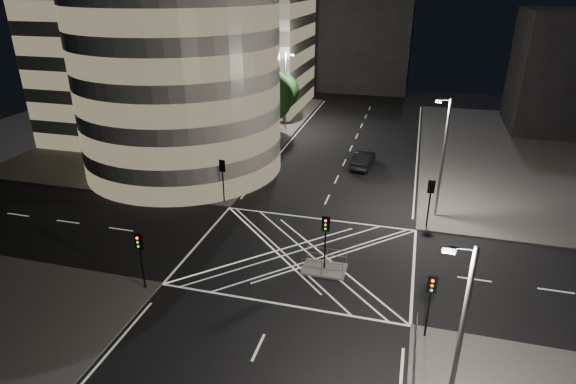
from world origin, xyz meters
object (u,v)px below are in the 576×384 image
(street_lamp_left_near, at_px, (236,127))
(traffic_signal_fl, at_px, (223,173))
(street_lamp_right_far, at_px, (442,155))
(sedan, at_px, (363,160))
(central_island, at_px, (324,269))
(traffic_signal_nr, at_px, (430,295))
(traffic_signal_island, at_px, (326,233))
(traffic_signal_nl, at_px, (140,251))
(street_lamp_left_far, at_px, (286,89))
(street_lamp_right_near, at_px, (456,350))
(traffic_signal_fr, at_px, (430,195))

(street_lamp_left_near, bearing_deg, traffic_signal_fl, -83.03)
(street_lamp_right_far, distance_m, sedan, 13.39)
(street_lamp_left_near, height_order, street_lamp_right_far, same)
(traffic_signal_fl, height_order, street_lamp_left_near, street_lamp_left_near)
(central_island, bearing_deg, street_lamp_right_far, 54.70)
(central_island, relative_size, traffic_signal_fl, 0.75)
(traffic_signal_fl, relative_size, traffic_signal_nr, 1.00)
(traffic_signal_fl, xyz_separation_m, traffic_signal_island, (10.80, -8.30, 0.00))
(traffic_signal_nl, xyz_separation_m, street_lamp_left_far, (-0.64, 36.80, 2.63))
(traffic_signal_island, bearing_deg, central_island, 0.00)
(traffic_signal_nl, relative_size, sedan, 0.77)
(traffic_signal_nr, relative_size, street_lamp_right_near, 0.40)
(central_island, distance_m, street_lamp_right_near, 15.54)
(traffic_signal_fl, relative_size, sedan, 0.77)
(traffic_signal_fr, height_order, traffic_signal_island, same)
(central_island, relative_size, traffic_signal_island, 0.75)
(street_lamp_left_near, relative_size, sedan, 1.93)
(traffic_signal_nr, relative_size, sedan, 0.77)
(central_island, bearing_deg, street_lamp_left_far, 109.95)
(traffic_signal_nl, height_order, sedan, traffic_signal_nl)
(traffic_signal_nl, bearing_deg, street_lamp_left_near, 91.94)
(traffic_signal_fr, distance_m, traffic_signal_island, 10.73)
(central_island, distance_m, street_lamp_right_far, 13.98)
(street_lamp_left_near, bearing_deg, central_island, -49.73)
(traffic_signal_fl, distance_m, street_lamp_left_far, 23.36)
(traffic_signal_island, relative_size, street_lamp_right_near, 0.40)
(central_island, height_order, street_lamp_left_near, street_lamp_left_near)
(traffic_signal_fr, height_order, street_lamp_left_near, street_lamp_left_near)
(traffic_signal_fr, distance_m, street_lamp_left_far, 29.63)
(street_lamp_right_far, relative_size, street_lamp_right_near, 1.00)
(traffic_signal_fl, distance_m, street_lamp_left_near, 5.86)
(traffic_signal_nr, xyz_separation_m, street_lamp_right_far, (0.64, 15.80, 2.63))
(traffic_signal_nl, bearing_deg, street_lamp_right_near, -21.55)
(traffic_signal_nr, height_order, street_lamp_left_far, street_lamp_left_far)
(street_lamp_left_near, distance_m, street_lamp_right_far, 19.11)
(central_island, xyz_separation_m, street_lamp_left_far, (-11.44, 31.50, 5.47))
(street_lamp_right_far, bearing_deg, traffic_signal_fl, -173.12)
(traffic_signal_nr, height_order, street_lamp_left_near, street_lamp_left_near)
(central_island, distance_m, traffic_signal_nr, 9.08)
(central_island, distance_m, street_lamp_left_far, 33.95)
(street_lamp_left_near, relative_size, street_lamp_right_far, 1.00)
(street_lamp_right_near, bearing_deg, sedan, 102.46)
(street_lamp_left_near, relative_size, street_lamp_right_near, 1.00)
(street_lamp_left_near, relative_size, street_lamp_left_far, 1.00)
(traffic_signal_island, xyz_separation_m, street_lamp_right_near, (7.44, -12.50, 2.63))
(street_lamp_right_near, bearing_deg, central_island, 120.75)
(central_island, bearing_deg, traffic_signal_nr, -37.93)
(central_island, height_order, traffic_signal_fl, traffic_signal_fl)
(traffic_signal_nl, height_order, traffic_signal_nr, same)
(street_lamp_right_far, height_order, street_lamp_right_near, same)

